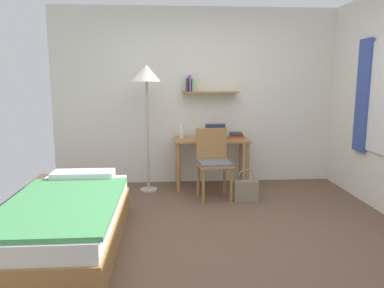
% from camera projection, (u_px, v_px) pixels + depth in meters
% --- Properties ---
extents(ground_plane, '(5.28, 5.28, 0.00)m').
position_uv_depth(ground_plane, '(220.00, 234.00, 3.78)').
color(ground_plane, brown).
extents(wall_back, '(4.40, 0.27, 2.60)m').
position_uv_depth(wall_back, '(202.00, 97.00, 5.54)').
color(wall_back, silver).
rests_on(wall_back, ground_plane).
extents(bed, '(0.99, 1.94, 0.54)m').
position_uv_depth(bed, '(67.00, 222.00, 3.47)').
color(bed, '#9E703D').
rests_on(bed, ground_plane).
extents(desk, '(1.07, 0.53, 0.72)m').
position_uv_depth(desk, '(211.00, 148.00, 5.35)').
color(desk, '#9E703D').
rests_on(desk, ground_plane).
extents(desk_chair, '(0.48, 0.46, 0.91)m').
position_uv_depth(desk_chair, '(214.00, 160.00, 4.89)').
color(desk_chair, '#9E703D').
rests_on(desk_chair, ground_plane).
extents(standing_lamp, '(0.42, 0.42, 1.75)m').
position_uv_depth(standing_lamp, '(146.00, 79.00, 4.99)').
color(standing_lamp, '#B2A893').
rests_on(standing_lamp, ground_plane).
extents(laptop, '(0.30, 0.22, 0.21)m').
position_uv_depth(laptop, '(216.00, 135.00, 5.34)').
color(laptop, '#2D2D33').
rests_on(laptop, desk).
extents(water_bottle, '(0.06, 0.06, 0.22)m').
position_uv_depth(water_bottle, '(182.00, 131.00, 5.34)').
color(water_bottle, silver).
rests_on(water_bottle, desk).
extents(book_stack, '(0.18, 0.24, 0.08)m').
position_uv_depth(book_stack, '(236.00, 135.00, 5.38)').
color(book_stack, orange).
rests_on(book_stack, desk).
extents(handbag, '(0.31, 0.11, 0.43)m').
position_uv_depth(handbag, '(246.00, 190.00, 4.79)').
color(handbag, gray).
rests_on(handbag, ground_plane).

